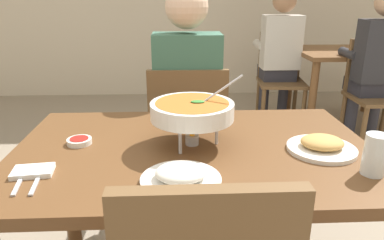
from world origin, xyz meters
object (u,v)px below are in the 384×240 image
Objects in this scene: diner_main at (187,92)px; curry_bowl at (192,111)px; sauce_dish at (79,141)px; dining_table_far at (347,64)px; chair_diner_main at (187,134)px; appetizer_plate at (322,146)px; dining_table_main at (194,174)px; chair_bg_left at (374,87)px; patron_bg_middle at (279,50)px; patron_bg_left at (377,60)px; rice_plate at (181,176)px; drink_glass at (375,157)px; chair_bg_middle at (280,73)px.

curry_bowl is at bearing -90.44° from diner_main.
sauce_dish is 3.00m from dining_table_far.
appetizer_plate is (0.45, -0.76, 0.25)m from chair_diner_main.
dining_table_main is at bearing 172.85° from appetizer_plate.
chair_bg_left is 0.69× the size of patron_bg_middle.
chair_bg_left is at bearing 46.09° from dining_table_main.
sauce_dish is 0.07× the size of patron_bg_left.
curry_bowl reaches higher than rice_plate.
patron_bg_middle reaches higher than appetizer_plate.
dining_table_main is 0.99× the size of patron_bg_left.
curry_bowl is 1.39× the size of rice_plate.
chair_bg_left reaches higher than dining_table_main.
drink_glass is at bearing -113.82° from dining_table_far.
rice_plate is at bearing -93.03° from diner_main.
sauce_dish is 0.07× the size of patron_bg_middle.
chair_bg_middle is at bearing 135.66° from patron_bg_left.
dining_table_main is at bearing -6.48° from sauce_dish.
chair_diner_main is at bearing -148.74° from chair_bg_left.
rice_plate is 0.18× the size of patron_bg_left.
patron_bg_left reaches higher than chair_bg_middle.
dining_table_main is 2.48m from chair_bg_middle.
sauce_dish is at bearing -121.80° from patron_bg_middle.
rice_plate is 0.48m from sauce_dish.
sauce_dish is at bearing 173.52° from dining_table_main.
curry_bowl is 2.31m from patron_bg_left.
appetizer_plate is (0.45, -0.08, -0.11)m from curry_bowl.
patron_bg_left is at bearing 31.32° from chair_diner_main.
chair_bg_middle is at bearing 137.59° from chair_bg_left.
chair_bg_middle is at bearing 20.57° from patron_bg_middle.
chair_diner_main is 3.75× the size of appetizer_plate.
chair_diner_main is at bearing 89.53° from curry_bowl.
diner_main is 2.21m from dining_table_far.
curry_bowl is at bearing -90.47° from chair_diner_main.
curry_bowl is 0.37× the size of chair_bg_left.
diner_main reaches higher than drink_glass.
chair_diner_main is at bearing 120.54° from appetizer_plate.
dining_table_main is 2.35m from chair_bg_left.
dining_table_main is 2.32m from patron_bg_left.
chair_diner_main is 1.86m from chair_bg_middle.
chair_bg_left is (2.05, 1.64, -0.24)m from sauce_dish.
dining_table_main is 0.99× the size of patron_bg_middle.
curry_bowl is (-0.01, -0.68, 0.36)m from chair_diner_main.
chair_diner_main is 0.69× the size of diner_main.
dining_table_main is at bearing 156.68° from drink_glass.
chair_bg_left is (0.00, -0.54, -0.10)m from dining_table_far.
curry_bowl is at bearing 80.49° from rice_plate.
sauce_dish is at bearing -121.52° from diner_main.
dining_table_far is at bearing 53.54° from curry_bowl.
diner_main is 1.46× the size of chair_bg_left.
patron_bg_left is (1.60, 0.94, 0.00)m from diner_main.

